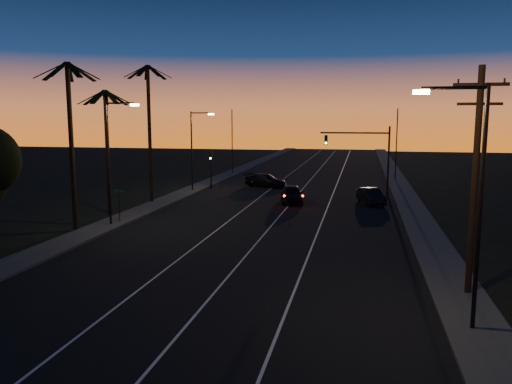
% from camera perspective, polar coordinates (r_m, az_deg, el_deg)
% --- Properties ---
extents(ground, '(220.00, 220.00, 0.00)m').
position_cam_1_polar(ground, '(16.41, -15.16, -20.28)').
color(ground, black).
rests_on(ground, ground).
extents(road, '(20.00, 170.00, 0.01)m').
position_cam_1_polar(road, '(43.96, 2.89, -1.79)').
color(road, black).
rests_on(road, ground).
extents(sidewalk_left, '(2.40, 170.00, 0.16)m').
position_cam_1_polar(sidewalk_left, '(47.01, -10.71, -1.17)').
color(sidewalk_left, '#323230').
rests_on(sidewalk_left, ground).
extents(sidewalk_right, '(2.40, 170.00, 0.16)m').
position_cam_1_polar(sidewalk_right, '(43.63, 17.58, -2.16)').
color(sidewalk_right, '#323230').
rests_on(sidewalk_right, ground).
extents(lane_stripe_left, '(0.12, 160.00, 0.01)m').
position_cam_1_polar(lane_stripe_left, '(44.52, -0.92, -1.64)').
color(lane_stripe_left, silver).
rests_on(lane_stripe_left, road).
extents(lane_stripe_mid, '(0.12, 160.00, 0.01)m').
position_cam_1_polar(lane_stripe_mid, '(43.88, 3.54, -1.80)').
color(lane_stripe_mid, silver).
rests_on(lane_stripe_mid, road).
extents(lane_stripe_right, '(0.12, 160.00, 0.01)m').
position_cam_1_polar(lane_stripe_right, '(43.52, 8.10, -1.95)').
color(lane_stripe_right, silver).
rests_on(lane_stripe_right, road).
extents(palm_near, '(4.25, 4.16, 11.53)m').
position_cam_1_polar(palm_near, '(36.35, -20.44, 6.76)').
color(palm_near, black).
rests_on(palm_near, ground).
extents(palm_mid, '(4.25, 4.16, 10.03)m').
position_cam_1_polar(palm_mid, '(41.85, -16.67, 5.96)').
color(palm_mid, black).
rests_on(palm_mid, ground).
extents(palm_far, '(4.25, 4.16, 12.53)m').
position_cam_1_polar(palm_far, '(46.76, -12.11, 8.02)').
color(palm_far, black).
rests_on(palm_far, ground).
extents(streetlight_left_near, '(2.55, 0.26, 9.00)m').
position_cam_1_polar(streetlight_left_near, '(37.20, -16.17, 4.28)').
color(streetlight_left_near, black).
rests_on(streetlight_left_near, ground).
extents(streetlight_left_far, '(2.55, 0.26, 8.50)m').
position_cam_1_polar(streetlight_left_far, '(53.73, -7.06, 5.45)').
color(streetlight_left_far, black).
rests_on(streetlight_left_far, ground).
extents(streetlight_right_near, '(2.55, 0.26, 9.00)m').
position_cam_1_polar(streetlight_right_near, '(19.28, 23.51, 0.33)').
color(streetlight_right_near, black).
rests_on(streetlight_right_near, ground).
extents(street_sign, '(0.70, 0.06, 2.60)m').
position_cam_1_polar(street_sign, '(38.54, -15.38, -1.05)').
color(street_sign, black).
rests_on(street_sign, ground).
extents(utility_pole, '(2.20, 0.28, 10.00)m').
position_cam_1_polar(utility_pole, '(23.35, 23.75, 1.60)').
color(utility_pole, black).
rests_on(utility_pole, ground).
extents(signal_mast, '(7.10, 0.41, 7.00)m').
position_cam_1_polar(signal_mast, '(52.80, 12.38, 4.96)').
color(signal_mast, black).
rests_on(signal_mast, ground).
extents(signal_post, '(0.28, 0.37, 4.20)m').
position_cam_1_polar(signal_post, '(55.39, -5.18, 3.32)').
color(signal_post, black).
rests_on(signal_post, ground).
extents(far_pole_left, '(0.14, 0.14, 9.00)m').
position_cam_1_polar(far_pole_left, '(70.10, -2.74, 5.73)').
color(far_pole_left, black).
rests_on(far_pole_left, ground).
extents(far_pole_right, '(0.14, 0.14, 9.00)m').
position_cam_1_polar(far_pole_right, '(64.94, 15.75, 5.21)').
color(far_pole_right, black).
rests_on(far_pole_right, ground).
extents(lead_car, '(2.83, 5.53, 1.62)m').
position_cam_1_polar(lead_car, '(46.52, 4.10, -0.22)').
color(lead_car, black).
rests_on(lead_car, road).
extents(right_car, '(2.82, 4.61, 1.44)m').
position_cam_1_polar(right_car, '(46.87, 13.02, -0.46)').
color(right_car, black).
rests_on(right_car, road).
extents(cross_car, '(5.43, 3.65, 1.46)m').
position_cam_1_polar(cross_car, '(57.10, 1.12, 1.33)').
color(cross_car, black).
rests_on(cross_car, road).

